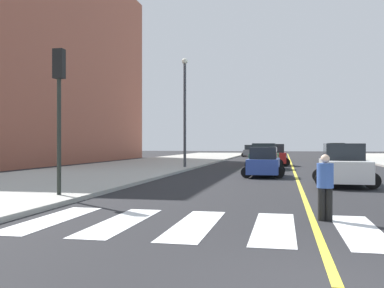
% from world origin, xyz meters
% --- Properties ---
extents(ground_plane, '(220.00, 220.00, 0.00)m').
position_xyz_m(ground_plane, '(0.00, 0.00, 0.00)').
color(ground_plane, black).
extents(sidewalk_kerb_west, '(10.00, 120.00, 0.15)m').
position_xyz_m(sidewalk_kerb_west, '(-12.20, 20.00, 0.07)').
color(sidewalk_kerb_west, '#9E9B93').
rests_on(sidewalk_kerb_west, ground).
extents(crosswalk_paint, '(13.50, 4.00, 0.01)m').
position_xyz_m(crosswalk_paint, '(0.00, 4.00, 0.01)').
color(crosswalk_paint, silver).
rests_on(crosswalk_paint, ground).
extents(lane_divider_paint, '(0.16, 80.00, 0.01)m').
position_xyz_m(lane_divider_paint, '(0.00, 40.00, 0.01)').
color(lane_divider_paint, yellow).
rests_on(lane_divider_paint, ground).
extents(low_rise_brick_west, '(16.00, 32.00, 20.78)m').
position_xyz_m(low_rise_brick_west, '(-27.63, 35.71, 10.39)').
color(low_rise_brick_west, brown).
rests_on(low_rise_brick_west, ground).
extents(car_red_nearest, '(2.69, 4.23, 1.86)m').
position_xyz_m(car_red_nearest, '(-1.50, 32.94, 0.87)').
color(car_red_nearest, red).
rests_on(car_red_nearest, ground).
extents(car_silver_second, '(2.51, 3.91, 1.72)m').
position_xyz_m(car_silver_second, '(5.02, 40.15, 0.80)').
color(car_silver_second, '#B7B7BC').
rests_on(car_silver_second, ground).
extents(car_yellow_third, '(2.91, 4.54, 2.00)m').
position_xyz_m(car_yellow_third, '(5.47, 49.59, 0.93)').
color(car_yellow_third, gold).
rests_on(car_yellow_third, ground).
extents(car_white_fourth, '(2.70, 4.27, 1.89)m').
position_xyz_m(car_white_fourth, '(1.94, 14.82, 0.88)').
color(car_white_fourth, silver).
rests_on(car_white_fourth, ground).
extents(car_green_fifth, '(2.77, 4.35, 1.92)m').
position_xyz_m(car_green_fifth, '(-2.09, 27.51, 0.90)').
color(car_green_fifth, '#236B42').
rests_on(car_green_fifth, ground).
extents(car_blue_sixth, '(2.40, 3.81, 1.69)m').
position_xyz_m(car_blue_sixth, '(-1.80, 19.49, 0.79)').
color(car_blue_sixth, '#2D479E').
rests_on(car_blue_sixth, ground).
extents(car_gray_seventh, '(2.51, 3.94, 1.73)m').
position_xyz_m(car_gray_seventh, '(-5.43, 58.78, 0.81)').
color(car_gray_seventh, slate).
rests_on(car_gray_seventh, ground).
extents(traffic_light_far_corner, '(0.36, 0.41, 4.93)m').
position_xyz_m(traffic_light_far_corner, '(-8.14, 7.75, 3.61)').
color(traffic_light_far_corner, black).
rests_on(traffic_light_far_corner, sidewalk_kerb_west).
extents(pedestrian_crossing, '(0.40, 0.40, 1.62)m').
position_xyz_m(pedestrian_crossing, '(0.30, 5.22, 0.89)').
color(pedestrian_crossing, black).
rests_on(pedestrian_crossing, ground).
extents(street_lamp, '(0.44, 0.44, 8.12)m').
position_xyz_m(street_lamp, '(-7.92, 26.18, 4.89)').
color(street_lamp, '#38383D').
rests_on(street_lamp, sidewalk_kerb_west).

